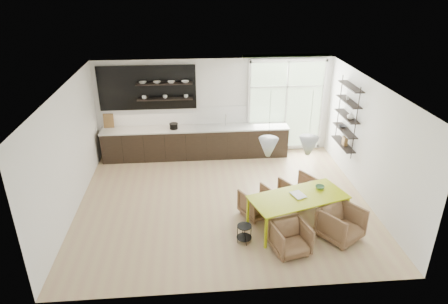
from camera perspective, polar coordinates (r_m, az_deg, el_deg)
room at (r=10.29m, az=2.62°, el=3.25°), size 7.02×6.01×2.91m
kitchen_run at (r=12.01m, az=-4.47°, el=2.00°), size 5.54×0.69×2.75m
right_shelving at (r=10.99m, az=17.15°, el=4.63°), size 0.26×1.22×1.90m
dining_table at (r=8.82m, az=10.57°, el=-6.55°), size 2.28×1.53×0.76m
armchair_back_left at (r=9.29m, az=4.77°, el=-7.24°), size 0.92×0.93×0.64m
armchair_back_right at (r=9.85m, az=10.59°, el=-5.43°), size 1.02×1.02×0.69m
armchair_front_left at (r=8.26m, az=9.49°, el=-12.10°), size 0.83×0.85×0.64m
armchair_front_right at (r=8.84m, az=16.39°, el=-9.78°), size 1.09×1.10×0.73m
wire_stool at (r=8.45m, az=2.91°, el=-11.27°), size 0.32×0.32×0.40m
table_book at (r=8.74m, az=9.87°, el=-6.25°), size 0.35×0.40×0.03m
table_bowl at (r=9.18m, az=13.55°, el=-4.91°), size 0.20×0.20×0.06m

